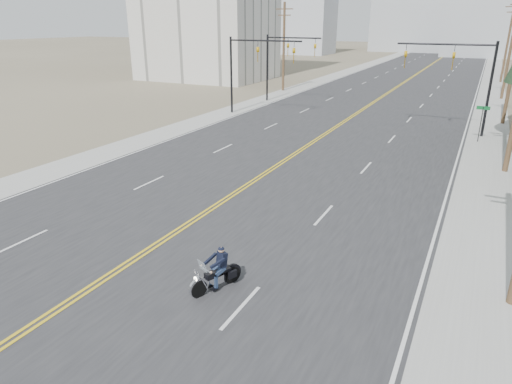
{
  "coord_description": "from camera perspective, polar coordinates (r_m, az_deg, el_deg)",
  "views": [
    {
      "loc": [
        10.73,
        -6.5,
        8.33
      ],
      "look_at": [
        2.76,
        9.55,
        1.6
      ],
      "focal_mm": 32.0,
      "sensor_mm": 36.0,
      "label": 1
    }
  ],
  "objects": [
    {
      "name": "ground_plane",
      "position": [
        15.06,
        -27.61,
        -15.69
      ],
      "size": [
        400.0,
        400.0,
        0.0
      ],
      "primitive_type": "plane",
      "color": "#776D56",
      "rests_on": "ground"
    },
    {
      "name": "motorcyclist",
      "position": [
        15.11,
        -5.1,
        -9.66
      ],
      "size": [
        1.49,
        2.07,
        1.48
      ],
      "primitive_type": null,
      "rotation": [
        0.0,
        0.0,
        2.74
      ],
      "color": "black",
      "rests_on": "ground"
    },
    {
      "name": "traffic_mast_left",
      "position": [
        43.39,
        -0.72,
        16.1
      ],
      "size": [
        7.1,
        0.26,
        7.0
      ],
      "color": "black",
      "rests_on": "ground"
    },
    {
      "name": "traffic_mast_far",
      "position": [
        50.76,
        3.23,
        16.65
      ],
      "size": [
        6.1,
        0.26,
        7.0
      ],
      "color": "black",
      "rests_on": "ground"
    },
    {
      "name": "haze_bldg_a",
      "position": [
        129.85,
        6.23,
        21.65
      ],
      "size": [
        14.0,
        12.0,
        22.0
      ],
      "primitive_type": "cube",
      "color": "#B7BCC6",
      "rests_on": "ground"
    },
    {
      "name": "sidewalk_right",
      "position": [
        76.96,
        27.48,
        12.13
      ],
      "size": [
        3.0,
        200.0,
        0.01
      ],
      "primitive_type": "cube",
      "color": "#A5A5A0",
      "rests_on": "ground"
    },
    {
      "name": "haze_bldg_d",
      "position": [
        148.33,
        18.93,
        21.37
      ],
      "size": [
        20.0,
        15.0,
        26.0
      ],
      "primitive_type": "cube",
      "color": "#ADB2B7",
      "rests_on": "ground"
    },
    {
      "name": "road",
      "position": [
        77.7,
        18.85,
        13.37
      ],
      "size": [
        20.0,
        200.0,
        0.01
      ],
      "primitive_type": "cube",
      "color": "#303033",
      "rests_on": "ground"
    },
    {
      "name": "utility_pole_d",
      "position": [
        59.57,
        29.31,
        15.84
      ],
      "size": [
        2.2,
        0.3,
        11.5
      ],
      "color": "brown",
      "rests_on": "ground"
    },
    {
      "name": "utility_pole_left",
      "position": [
        59.32,
        3.49,
        17.79
      ],
      "size": [
        2.2,
        0.3,
        10.5
      ],
      "color": "brown",
      "rests_on": "ground"
    },
    {
      "name": "street_sign",
      "position": [
        37.08,
        26.37,
        8.33
      ],
      "size": [
        0.9,
        0.06,
        2.62
      ],
      "color": "black",
      "rests_on": "ground"
    },
    {
      "name": "utility_pole_e",
      "position": [
        76.57,
        28.97,
        16.21
      ],
      "size": [
        2.2,
        0.3,
        11.0
      ],
      "color": "brown",
      "rests_on": "ground"
    },
    {
      "name": "haze_bldg_b",
      "position": [
        131.54,
        26.62,
        17.97
      ],
      "size": [
        18.0,
        14.0,
        14.0
      ],
      "primitive_type": "cube",
      "color": "#ADB2B7",
      "rests_on": "ground"
    },
    {
      "name": "traffic_mast_right",
      "position": [
        38.69,
        24.45,
        13.79
      ],
      "size": [
        7.1,
        0.26,
        7.0
      ],
      "color": "black",
      "rests_on": "ground"
    },
    {
      "name": "sidewalk_left",
      "position": [
        80.1,
        10.48,
        14.29
      ],
      "size": [
        3.0,
        200.0,
        0.01
      ],
      "primitive_type": "cube",
      "color": "#A5A5A0",
      "rests_on": "ground"
    },
    {
      "name": "haze_bldg_f",
      "position": [
        149.4,
        2.59,
        20.44
      ],
      "size": [
        12.0,
        12.0,
        16.0
      ],
      "primitive_type": "cube",
      "color": "#ADB2B7",
      "rests_on": "ground"
    }
  ]
}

